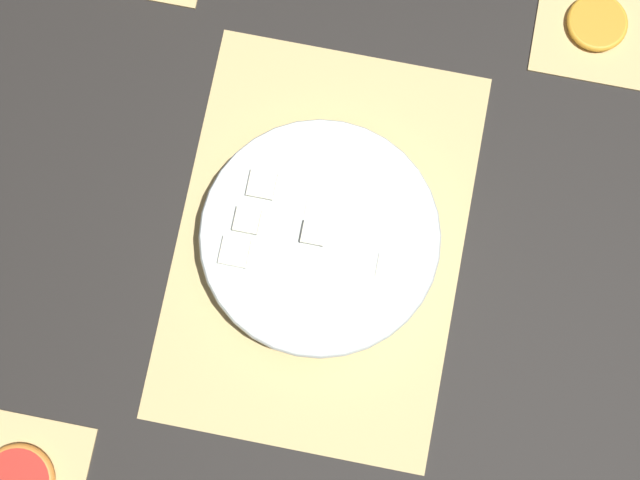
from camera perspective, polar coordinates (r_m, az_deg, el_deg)
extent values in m
plane|color=black|center=(1.08, 0.00, -0.25)|extent=(6.00, 6.00, 0.00)
cube|color=#D6B775|center=(1.07, 0.00, -0.22)|extent=(0.49, 0.34, 0.01)
cube|color=#3D2D19|center=(1.06, -2.00, -10.23)|extent=(0.01, 0.33, 0.00)
cube|color=#3D2D19|center=(1.06, -1.42, -7.34)|extent=(0.01, 0.33, 0.00)
cube|color=#3D2D19|center=(1.06, -0.84, -4.47)|extent=(0.01, 0.33, 0.00)
cube|color=#3D2D19|center=(1.07, -0.28, -1.62)|extent=(0.01, 0.33, 0.00)
cube|color=#3D2D19|center=(1.08, 0.28, 1.20)|extent=(0.01, 0.33, 0.00)
cube|color=#3D2D19|center=(1.09, 0.82, 3.96)|extent=(0.01, 0.33, 0.00)
cube|color=#3D2D19|center=(1.10, 1.36, 6.66)|extent=(0.01, 0.33, 0.00)
cube|color=#3D2D19|center=(1.12, 1.89, 9.28)|extent=(0.01, 0.33, 0.00)
cube|color=#D6B775|center=(1.20, 17.22, 13.00)|extent=(0.15, 0.15, 0.01)
cube|color=#3D2D19|center=(1.19, 16.99, 11.42)|extent=(0.00, 0.15, 0.00)
cube|color=#3D2D19|center=(1.20, 17.24, 13.04)|extent=(0.00, 0.15, 0.00)
cube|color=#3D2D19|center=(1.12, -18.38, -13.21)|extent=(0.00, 0.15, 0.00)
cylinder|color=silver|center=(1.04, 0.00, 0.05)|extent=(0.27, 0.27, 0.05)
torus|color=silver|center=(1.02, 0.00, 0.24)|extent=(0.28, 0.28, 0.01)
cylinder|color=#F7EFC6|center=(1.05, 4.76, 2.56)|extent=(0.03, 0.03, 0.01)
cylinder|color=#F7EFC6|center=(1.03, -2.35, 0.14)|extent=(0.03, 0.03, 0.01)
cylinder|color=#F7EFC6|center=(1.03, 3.01, 0.72)|extent=(0.03, 0.03, 0.01)
cylinder|color=#F7EFC6|center=(1.03, 0.00, -4.98)|extent=(0.03, 0.03, 0.01)
cylinder|color=#F7EFC6|center=(1.05, -1.47, 1.84)|extent=(0.03, 0.03, 0.01)
cylinder|color=#F7EFC6|center=(1.05, 2.46, -3.51)|extent=(0.03, 0.03, 0.01)
cylinder|color=#F7EFC6|center=(1.02, -1.18, -1.60)|extent=(0.03, 0.03, 0.01)
cube|color=#EFEACC|center=(1.03, -0.29, 2.00)|extent=(0.02, 0.02, 0.02)
cube|color=#EFEACC|center=(1.03, 4.39, -1.81)|extent=(0.03, 0.03, 0.03)
cube|color=#EFEACC|center=(1.08, 2.17, 4.16)|extent=(0.02, 0.02, 0.02)
cube|color=#EFEACC|center=(1.03, -4.67, 1.08)|extent=(0.03, 0.03, 0.03)
cube|color=#EFEACC|center=(1.03, -5.44, -0.88)|extent=(0.03, 0.03, 0.03)
cube|color=#EFEACC|center=(1.04, -0.34, -3.09)|extent=(0.03, 0.03, 0.03)
cube|color=#EFEACC|center=(1.06, -0.09, 5.67)|extent=(0.02, 0.02, 0.02)
cube|color=#EFEACC|center=(1.04, -3.71, 3.40)|extent=(0.03, 0.03, 0.03)
cube|color=#EFEACC|center=(1.02, -0.39, 0.52)|extent=(0.03, 0.03, 0.03)
cube|color=#EFEACC|center=(1.07, 0.68, 3.25)|extent=(0.02, 0.02, 0.02)
cube|color=#EFEACC|center=(1.05, 5.51, 1.09)|extent=(0.03, 0.03, 0.03)
cube|color=#EFEACC|center=(1.06, -1.14, -0.15)|extent=(0.03, 0.03, 0.03)
ellipsoid|color=orange|center=(1.06, -1.23, 4.75)|extent=(0.03, 0.02, 0.01)
ellipsoid|color=orange|center=(1.07, 2.00, 5.55)|extent=(0.03, 0.02, 0.02)
ellipsoid|color=orange|center=(1.05, 2.95, -1.91)|extent=(0.03, 0.02, 0.01)
ellipsoid|color=orange|center=(1.05, -3.10, -2.57)|extent=(0.02, 0.01, 0.01)
ellipsoid|color=orange|center=(1.03, -2.00, -5.41)|extent=(0.03, 0.01, 0.01)
cylinder|color=orange|center=(1.20, 17.33, 13.15)|extent=(0.07, 0.07, 0.01)
torus|color=#F4A82D|center=(1.20, 17.33, 13.15)|extent=(0.08, 0.08, 0.01)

